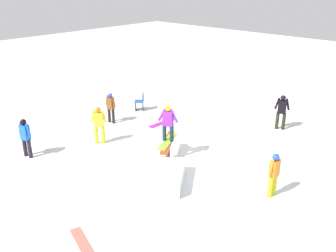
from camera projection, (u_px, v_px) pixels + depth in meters
name	position (u px, v px, depth m)	size (l,w,h in m)	color
ground_plane	(168.00, 159.00, 13.72)	(60.00, 60.00, 0.00)	white
rail_feature	(168.00, 144.00, 13.50)	(1.72, 1.29, 0.69)	black
snow_kicker_ramp	(160.00, 176.00, 12.06)	(1.80, 1.50, 0.50)	white
main_rider_on_rail	(168.00, 124.00, 13.20)	(1.53, 0.89, 1.38)	#88D132
bystander_orange	(274.00, 172.00, 11.16)	(0.63, 0.21, 1.41)	gold
bystander_black	(282.00, 110.00, 16.01)	(0.36, 0.62, 1.54)	black
bystander_blue	(25.00, 136.00, 13.56)	(0.27, 0.66, 1.49)	#251D2B
bystander_yellow	(99.00, 123.00, 14.64)	(0.48, 0.51, 1.53)	gold
bystander_brown	(111.00, 106.00, 16.74)	(0.24, 0.61, 1.40)	black
loose_snowboard_coral	(83.00, 243.00, 9.40)	(1.36, 0.28, 0.02)	#F26A59
loose_snowboard_magenta	(162.00, 123.00, 16.95)	(1.48, 0.28, 0.02)	#C71D9A
folding_chair	(140.00, 102.00, 18.43)	(0.62, 0.62, 0.88)	#3F3F44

